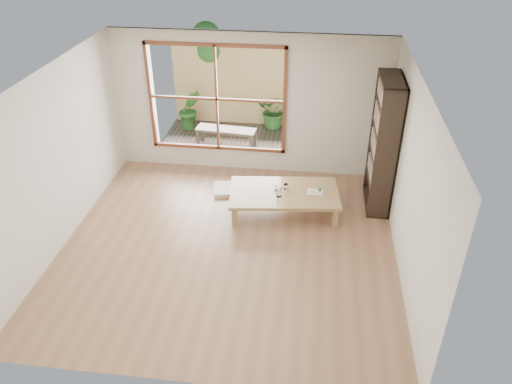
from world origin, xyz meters
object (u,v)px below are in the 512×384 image
Objects in this scene: food_tray at (316,192)px; garden_bench at (226,131)px; low_table at (284,194)px; bookshelf at (383,145)px.

garden_bench is (-1.90, 2.25, -0.05)m from food_tray.
garden_bench is at bearing 114.82° from low_table.
garden_bench reaches higher than low_table.
bookshelf reaches higher than garden_bench.
garden_bench is at bearing 129.67° from food_tray.
bookshelf reaches higher than low_table.
bookshelf reaches higher than food_tray.
food_tray reaches higher than low_table.
food_tray is 2.94m from garden_bench.
low_table is 7.27× the size of food_tray.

